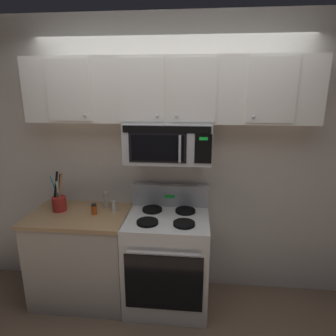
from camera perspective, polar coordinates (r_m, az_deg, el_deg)
ground_plane at (r=2.87m, az=-1.10°, el=-29.85°), size 8.00×8.00×0.00m
back_wall at (r=2.90m, az=0.58°, el=1.54°), size 5.20×0.10×2.70m
stove_range at (r=2.91m, az=-0.13°, el=-17.37°), size 0.76×0.69×1.12m
over_range_microwave at (r=2.61m, az=0.10°, el=5.06°), size 0.76×0.43×0.35m
upper_cabinets at (r=2.60m, az=0.18°, el=14.98°), size 2.50×0.36×0.55m
counter_segment at (r=3.11m, az=-16.37°, el=-16.09°), size 0.93×0.65×0.90m
utensil_crock_red at (r=3.00m, az=-20.56°, el=-6.10°), size 0.14×0.13×0.38m
salt_shaker at (r=2.84m, az=-10.59°, el=-7.45°), size 0.04×0.04×0.11m
pepper_mill at (r=2.95m, az=-12.04°, el=-6.12°), size 0.05×0.05×0.16m
spice_jar at (r=2.83m, az=-14.28°, el=-7.82°), size 0.05×0.05×0.10m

